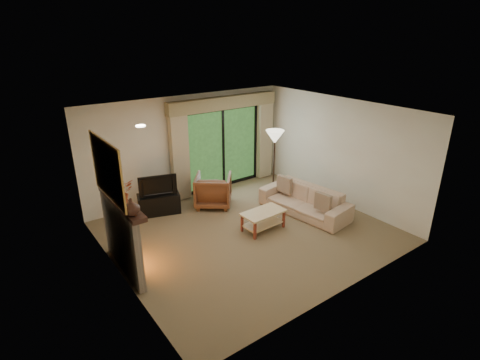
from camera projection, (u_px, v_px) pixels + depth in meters
floor at (248, 231)px, 8.07m from camera, size 5.50×5.50×0.00m
ceiling at (249, 112)px, 7.10m from camera, size 5.50×5.50×0.00m
wall_back at (189, 147)px, 9.46m from camera, size 5.00×0.00×5.00m
wall_front at (348, 223)px, 5.71m from camera, size 5.00×0.00×5.00m
wall_left at (114, 211)px, 6.08m from camera, size 0.00×5.00×5.00m
wall_right at (338, 151)px, 9.09m from camera, size 0.00×5.00×5.00m
fireplace at (122, 237)px, 6.52m from camera, size 0.24×1.70×1.37m
mirror at (107, 170)px, 6.01m from camera, size 0.07×1.45×1.02m
sliding_door at (223, 148)px, 10.04m from camera, size 2.26×0.10×2.16m
curtain_left at (180, 154)px, 9.18m from camera, size 0.45×0.18×2.35m
curtain_right at (264, 137)px, 10.66m from camera, size 0.45×0.18×2.35m
cornice at (224, 103)px, 9.52m from camera, size 3.20×0.24×0.32m
media_console at (159, 204)px, 8.80m from camera, size 1.04×0.69×0.48m
tv at (157, 184)px, 8.62m from camera, size 0.86×0.37×0.50m
armchair at (213, 190)px, 9.15m from camera, size 1.20×1.21×0.79m
sofa at (304, 201)px, 8.78m from camera, size 1.14×2.26×0.63m
pillow_near at (323, 202)px, 8.19m from camera, size 0.16×0.40×0.39m
pillow_far at (284, 184)px, 9.13m from camera, size 0.16×0.42×0.40m
coffee_table at (263, 220)px, 8.08m from camera, size 0.96×0.56×0.42m
floor_lamp at (274, 164)px, 9.55m from camera, size 0.52×0.52×1.74m
vase at (131, 207)px, 5.76m from camera, size 0.32×0.32×0.27m
branches at (121, 193)px, 6.05m from camera, size 0.47×0.43×0.43m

